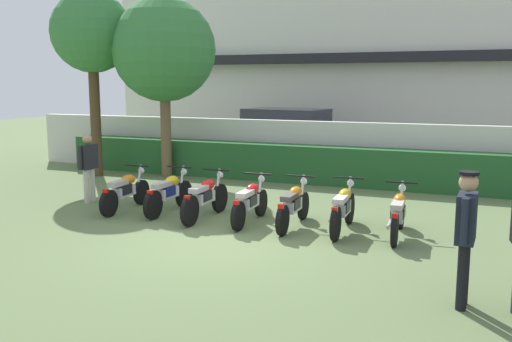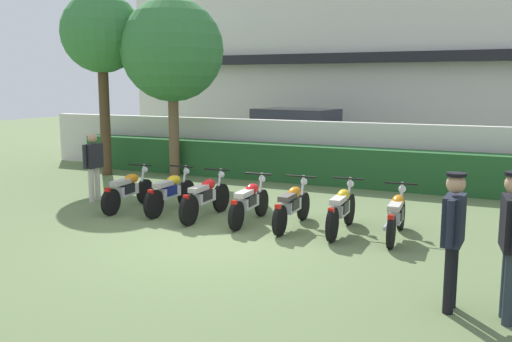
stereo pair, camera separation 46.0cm
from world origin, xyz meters
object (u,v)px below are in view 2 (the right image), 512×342
object	(u,v)px
motorcycle_in_row_1	(170,192)
motorcycle_in_row_5	(341,209)
motorcycle_in_row_6	(396,215)
officer_1	(512,233)
motorcycle_in_row_2	(205,197)
tree_near_inspector	(101,35)
parked_car	(299,137)
motorcycle_in_row_0	(128,190)
tree_far_side	(172,51)
motorcycle_in_row_3	(249,201)
motorcycle_in_row_4	(292,205)
inspector_person	(93,162)
officer_0	(453,230)

from	to	relation	value
motorcycle_in_row_1	motorcycle_in_row_5	size ratio (longest dim) A/B	0.95
motorcycle_in_row_6	officer_1	size ratio (longest dim) A/B	1.06
motorcycle_in_row_6	motorcycle_in_row_2	bearing A→B (deg)	88.39
tree_near_inspector	officer_1	xyz separation A→B (m)	(11.27, -6.48, -3.11)
parked_car	officer_1	distance (m)	13.03
motorcycle_in_row_0	officer_1	xyz separation A→B (m)	(7.71, -2.91, 0.62)
motorcycle_in_row_1	motorcycle_in_row_6	world-z (taller)	motorcycle_in_row_1
tree_near_inspector	tree_far_side	xyz separation A→B (m)	(2.00, 0.68, -0.47)
tree_far_side	officer_1	world-z (taller)	tree_far_side
motorcycle_in_row_1	motorcycle_in_row_3	bearing A→B (deg)	-93.05
motorcycle_in_row_3	motorcycle_in_row_4	world-z (taller)	motorcycle_in_row_4
motorcycle_in_row_6	inspector_person	bearing A→B (deg)	84.32
inspector_person	parked_car	bearing A→B (deg)	74.16
motorcycle_in_row_4	inspector_person	bearing A→B (deg)	84.98
motorcycle_in_row_0	officer_0	world-z (taller)	officer_0
officer_1	officer_0	bearing A→B (deg)	-14.38
tree_far_side	motorcycle_in_row_1	bearing A→B (deg)	-57.90
tree_near_inspector	motorcycle_in_row_6	bearing A→B (deg)	-20.14
officer_0	motorcycle_in_row_1	bearing A→B (deg)	-24.16
motorcycle_in_row_2	motorcycle_in_row_5	world-z (taller)	same
motorcycle_in_row_2	officer_1	xyz separation A→B (m)	(5.74, -2.91, 0.61)
tree_far_side	officer_1	distance (m)	12.00
motorcycle_in_row_1	officer_1	bearing A→B (deg)	-114.24
motorcycle_in_row_4	motorcycle_in_row_6	world-z (taller)	motorcycle_in_row_4
motorcycle_in_row_5	inspector_person	distance (m)	6.13
parked_car	motorcycle_in_row_4	bearing A→B (deg)	-62.39
motorcycle_in_row_3	motorcycle_in_row_2	bearing A→B (deg)	89.65
motorcycle_in_row_5	motorcycle_in_row_3	bearing A→B (deg)	89.45
parked_car	motorcycle_in_row_1	xyz separation A→B (m)	(0.08, -8.08, -0.49)
tree_near_inspector	motorcycle_in_row_3	bearing A→B (deg)	-28.53
parked_car	tree_far_side	distance (m)	5.44
tree_far_side	motorcycle_in_row_0	distance (m)	5.57
tree_near_inspector	motorcycle_in_row_2	world-z (taller)	tree_near_inspector
officer_0	tree_near_inspector	bearing A→B (deg)	-29.01
tree_far_side	inspector_person	xyz separation A→B (m)	(0.27, -3.85, -2.76)
parked_car	tree_far_side	bearing A→B (deg)	-114.22
inspector_person	motorcycle_in_row_2	bearing A→B (deg)	-6.96
tree_far_side	officer_1	size ratio (longest dim) A/B	2.94
motorcycle_in_row_2	motorcycle_in_row_4	xyz separation A→B (m)	(1.88, 0.07, -0.01)
tree_near_inspector	motorcycle_in_row_2	size ratio (longest dim) A/B	2.78
tree_near_inspector	motorcycle_in_row_2	distance (m)	7.56
tree_far_side	motorcycle_in_row_3	size ratio (longest dim) A/B	2.84
tree_near_inspector	motorcycle_in_row_1	size ratio (longest dim) A/B	2.92
inspector_person	officer_0	bearing A→B (deg)	-21.18
motorcycle_in_row_0	motorcycle_in_row_1	size ratio (longest dim) A/B	1.00
tree_far_side	motorcycle_in_row_5	world-z (taller)	tree_far_side
motorcycle_in_row_0	motorcycle_in_row_4	xyz separation A→B (m)	(3.85, 0.06, -0.00)
officer_0	inspector_person	bearing A→B (deg)	-19.08
motorcycle_in_row_2	motorcycle_in_row_5	size ratio (longest dim) A/B	1.00
officer_1	tree_far_side	bearing A→B (deg)	-46.05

